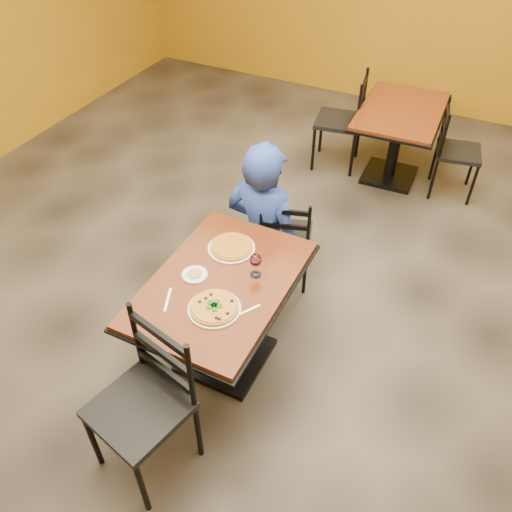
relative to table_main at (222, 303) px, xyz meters
The scene contains 17 objects.
floor 0.75m from the table_main, 90.00° to the left, with size 7.00×8.00×0.01m, color black.
table_main is the anchor object (origin of this frame).
table_second 2.81m from the table_main, 81.75° to the left, with size 0.81×1.17×0.75m.
chair_main_near 0.85m from the table_main, 92.61° to the right, with size 0.46×0.46×1.03m, color black, non-canonical shape.
chair_main_far 0.96m from the table_main, 88.00° to the left, with size 0.38×0.38×0.84m, color black, non-canonical shape.
chair_second_left 2.78m from the table_main, 94.05° to the left, with size 0.44×0.44×0.98m, color black, non-canonical shape.
chair_second_right 2.95m from the table_main, 70.16° to the left, with size 0.40×0.40×0.89m, color black, non-canonical shape.
diner 0.84m from the table_main, 97.52° to the left, with size 0.62×0.41×1.25m, color navy.
plate_main 0.31m from the table_main, 70.05° to the right, with size 0.31×0.31×0.01m, color white.
pizza_main 0.32m from the table_main, 70.05° to the right, with size 0.28×0.28×0.02m, color maroon.
plate_far 0.36m from the table_main, 106.11° to the left, with size 0.31×0.31×0.01m, color white.
pizza_far 0.37m from the table_main, 106.11° to the left, with size 0.28×0.28×0.02m, color gold.
side_plate 0.26m from the table_main, behind, with size 0.16×0.16×0.01m, color white.
dip 0.27m from the table_main, behind, with size 0.09×0.09×0.01m, color tan.
wine_glass 0.36m from the table_main, 40.68° to the left, with size 0.08×0.08×0.18m, color white, non-canonical shape.
fork 0.40m from the table_main, 126.29° to the right, with size 0.01×0.19×0.00m, color silver.
knife 0.36m from the table_main, 33.79° to the right, with size 0.01×0.21×0.00m, color silver.
Camera 1 is at (1.20, -2.45, 2.99)m, focal length 36.68 mm.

